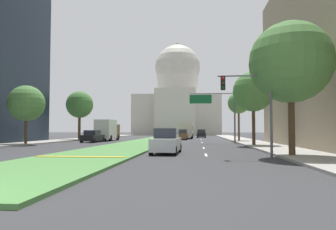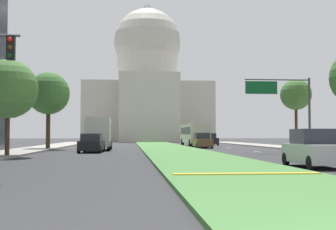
{
  "view_description": "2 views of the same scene",
  "coord_description": "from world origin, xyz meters",
  "px_view_note": "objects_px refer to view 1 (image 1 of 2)",
  "views": [
    {
      "loc": [
        6.8,
        -6.46,
        1.74
      ],
      "look_at": [
        1.65,
        47.69,
        4.26
      ],
      "focal_mm": 33.47,
      "sensor_mm": 36.0,
      "label": 1
    },
    {
      "loc": [
        -4.21,
        -4.87,
        1.56
      ],
      "look_at": [
        1.12,
        56.84,
        4.21
      ],
      "focal_mm": 48.74,
      "sensor_mm": 36.0,
      "label": 2
    }
  ],
  "objects_px": {
    "capitol_building": "(177,98)",
    "street_tree_left_far": "(80,105)",
    "street_tree_left_mid": "(26,104)",
    "box_truck_delivery": "(107,130)",
    "city_bus": "(186,129)",
    "street_tree_right_mid": "(253,92)",
    "sedan_distant": "(182,135)",
    "sedan_midblock": "(93,137)",
    "sedan_far_horizon": "(201,134)",
    "overhead_guide_sign": "(217,106)",
    "sedan_lead_stopped": "(166,142)",
    "street_tree_right_far": "(239,103)",
    "traffic_light_near_right": "(257,96)",
    "street_tree_right_near": "(290,63)"
  },
  "relations": [
    {
      "from": "street_tree_right_mid",
      "to": "street_tree_right_near",
      "type": "bearing_deg",
      "value": -89.9
    },
    {
      "from": "capitol_building",
      "to": "sedan_far_horizon",
      "type": "bearing_deg",
      "value": -78.79
    },
    {
      "from": "street_tree_right_mid",
      "to": "sedan_far_horizon",
      "type": "distance_m",
      "value": 34.37
    },
    {
      "from": "street_tree_left_mid",
      "to": "sedan_distant",
      "type": "distance_m",
      "value": 26.06
    },
    {
      "from": "street_tree_right_mid",
      "to": "sedan_midblock",
      "type": "relative_size",
      "value": 1.76
    },
    {
      "from": "overhead_guide_sign",
      "to": "sedan_midblock",
      "type": "height_order",
      "value": "overhead_guide_sign"
    },
    {
      "from": "sedan_distant",
      "to": "box_truck_delivery",
      "type": "relative_size",
      "value": 0.72
    },
    {
      "from": "city_bus",
      "to": "street_tree_right_mid",
      "type": "bearing_deg",
      "value": -74.0
    },
    {
      "from": "overhead_guide_sign",
      "to": "street_tree_right_near",
      "type": "bearing_deg",
      "value": -80.13
    },
    {
      "from": "capitol_building",
      "to": "sedan_midblock",
      "type": "relative_size",
      "value": 6.99
    },
    {
      "from": "capitol_building",
      "to": "street_tree_right_near",
      "type": "relative_size",
      "value": 3.65
    },
    {
      "from": "sedan_distant",
      "to": "street_tree_right_near",
      "type": "bearing_deg",
      "value": -75.5
    },
    {
      "from": "street_tree_right_mid",
      "to": "sedan_lead_stopped",
      "type": "xyz_separation_m",
      "value": [
        -8.11,
        -10.98,
        -4.88
      ]
    },
    {
      "from": "capitol_building",
      "to": "street_tree_left_mid",
      "type": "xyz_separation_m",
      "value": [
        -12.48,
        -71.68,
        -7.83
      ]
    },
    {
      "from": "box_truck_delivery",
      "to": "street_tree_right_far",
      "type": "bearing_deg",
      "value": -1.82
    },
    {
      "from": "street_tree_right_far",
      "to": "sedan_lead_stopped",
      "type": "height_order",
      "value": "street_tree_right_far"
    },
    {
      "from": "overhead_guide_sign",
      "to": "street_tree_left_far",
      "type": "height_order",
      "value": "street_tree_left_far"
    },
    {
      "from": "capitol_building",
      "to": "street_tree_left_far",
      "type": "xyz_separation_m",
      "value": [
        -12.55,
        -55.56,
        -6.7
      ]
    },
    {
      "from": "traffic_light_near_right",
      "to": "street_tree_right_mid",
      "type": "xyz_separation_m",
      "value": [
        2.24,
        14.07,
        1.93
      ]
    },
    {
      "from": "capitol_building",
      "to": "street_tree_right_mid",
      "type": "relative_size",
      "value": 3.97
    },
    {
      "from": "street_tree_right_mid",
      "to": "traffic_light_near_right",
      "type": "bearing_deg",
      "value": -99.06
    },
    {
      "from": "overhead_guide_sign",
      "to": "box_truck_delivery",
      "type": "height_order",
      "value": "overhead_guide_sign"
    },
    {
      "from": "sedan_distant",
      "to": "sedan_far_horizon",
      "type": "bearing_deg",
      "value": 76.26
    },
    {
      "from": "street_tree_right_mid",
      "to": "street_tree_right_far",
      "type": "xyz_separation_m",
      "value": [
        0.17,
        13.19,
        -0.11
      ]
    },
    {
      "from": "street_tree_right_far",
      "to": "street_tree_left_far",
      "type": "bearing_deg",
      "value": 173.33
    },
    {
      "from": "capitol_building",
      "to": "street_tree_right_far",
      "type": "height_order",
      "value": "capitol_building"
    },
    {
      "from": "traffic_light_near_right",
      "to": "sedan_distant",
      "type": "relative_size",
      "value": 1.13
    },
    {
      "from": "sedan_midblock",
      "to": "sedan_distant",
      "type": "xyz_separation_m",
      "value": [
        11.53,
        11.99,
        0.05
      ]
    },
    {
      "from": "street_tree_left_far",
      "to": "street_tree_right_far",
      "type": "xyz_separation_m",
      "value": [
        25.36,
        -2.97,
        -0.18
      ]
    },
    {
      "from": "street_tree_left_mid",
      "to": "box_truck_delivery",
      "type": "distance_m",
      "value": 15.08
    },
    {
      "from": "capitol_building",
      "to": "sedan_distant",
      "type": "xyz_separation_m",
      "value": [
        4.15,
        -51.99,
        -11.68
      ]
    },
    {
      "from": "sedan_far_horizon",
      "to": "sedan_midblock",
      "type": "bearing_deg",
      "value": -119.96
    },
    {
      "from": "sedan_midblock",
      "to": "city_bus",
      "type": "bearing_deg",
      "value": 59.88
    },
    {
      "from": "overhead_guide_sign",
      "to": "street_tree_right_mid",
      "type": "distance_m",
      "value": 7.28
    },
    {
      "from": "sedan_lead_stopped",
      "to": "street_tree_right_mid",
      "type": "bearing_deg",
      "value": 53.56
    },
    {
      "from": "street_tree_left_mid",
      "to": "street_tree_right_mid",
      "type": "height_order",
      "value": "street_tree_right_mid"
    },
    {
      "from": "capitol_building",
      "to": "street_tree_right_mid",
      "type": "distance_m",
      "value": 73.13
    },
    {
      "from": "sedan_far_horizon",
      "to": "street_tree_right_mid",
      "type": "bearing_deg",
      "value": -81.38
    },
    {
      "from": "overhead_guide_sign",
      "to": "street_tree_left_mid",
      "type": "bearing_deg",
      "value": -163.81
    },
    {
      "from": "street_tree_right_near",
      "to": "sedan_distant",
      "type": "bearing_deg",
      "value": 104.5
    },
    {
      "from": "street_tree_right_mid",
      "to": "sedan_far_horizon",
      "type": "bearing_deg",
      "value": 98.62
    },
    {
      "from": "street_tree_left_far",
      "to": "street_tree_right_far",
      "type": "distance_m",
      "value": 25.54
    },
    {
      "from": "street_tree_left_mid",
      "to": "street_tree_left_far",
      "type": "bearing_deg",
      "value": 90.22
    },
    {
      "from": "sedan_distant",
      "to": "city_bus",
      "type": "relative_size",
      "value": 0.42
    },
    {
      "from": "street_tree_right_near",
      "to": "street_tree_right_far",
      "type": "distance_m",
      "value": 26.44
    },
    {
      "from": "overhead_guide_sign",
      "to": "sedan_far_horizon",
      "type": "relative_size",
      "value": 1.41
    },
    {
      "from": "street_tree_left_far",
      "to": "sedan_far_horizon",
      "type": "bearing_deg",
      "value": 41.02
    },
    {
      "from": "street_tree_left_far",
      "to": "city_bus",
      "type": "bearing_deg",
      "value": 35.35
    },
    {
      "from": "street_tree_left_mid",
      "to": "street_tree_right_near",
      "type": "bearing_deg",
      "value": -27.84
    },
    {
      "from": "street_tree_right_far",
      "to": "sedan_far_horizon",
      "type": "relative_size",
      "value": 1.58
    }
  ]
}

